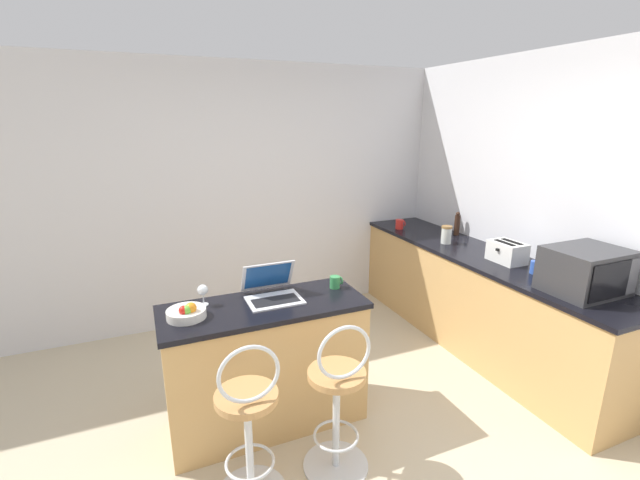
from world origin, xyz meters
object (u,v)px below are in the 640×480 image
Objects in this scene: mug_blue at (535,267)px; mug_red at (400,224)px; bar_stool_near at (249,428)px; fruit_bowl at (187,313)px; toaster at (507,252)px; microwave at (586,271)px; storage_jar at (446,235)px; laptop at (272,289)px; wine_glass_short at (203,291)px; mug_green at (335,282)px; bar_stool_far at (338,403)px; pepper_mill at (457,224)px.

mug_red is (-0.19, 1.61, 0.00)m from mug_blue.
fruit_bowl is at bearing 111.07° from bar_stool_near.
toaster is at bearing 87.75° from mug_blue.
microwave is 0.70m from toaster.
mug_red is at bearing 98.71° from storage_jar.
mug_red is (-0.10, 0.65, -0.03)m from storage_jar.
toaster is at bearing -1.56° from laptop.
wine_glass_short is 0.21m from fruit_bowl.
mug_green is (0.47, -0.01, -0.02)m from laptop.
bar_stool_far is 5.79× the size of storage_jar.
mug_blue is (2.38, 0.31, 0.48)m from bar_stool_near.
mug_red is at bearing 34.24° from laptop.
microwave reaches higher than pepper_mill.
wine_glass_short reaches higher than fruit_bowl.
laptop is at bearing 178.51° from mug_green.
mug_blue is (0.09, -0.95, -0.04)m from storage_jar.
pepper_mill is at bearing -47.61° from mug_red.
storage_jar is 1.66× the size of mug_red.
storage_jar reaches higher than bar_stool_near.
pepper_mill is at bearing 35.63° from bar_stool_far.
microwave is at bearing -25.52° from mug_green.
storage_jar is (-0.11, 0.65, 0.00)m from toaster.
bar_stool_far reaches higher than mug_blue.
fruit_bowl is at bearing 174.37° from mug_blue.
bar_stool_far is 1.95× the size of microwave.
laptop is 2.07× the size of storage_jar.
microwave is (1.85, -0.09, 0.58)m from bar_stool_far.
laptop is 2.22m from mug_red.
bar_stool_far is 2.03m from toaster.
bar_stool_near and bar_stool_far have the same top height.
microwave reaches higher than mug_red.
wine_glass_short is at bearing 97.66° from bar_stool_near.
storage_jar is at bearing 35.80° from bar_stool_far.
mug_blue is at bearing -5.63° from fruit_bowl.
microwave is at bearing -90.39° from mug_blue.
bar_stool_far is at bearing 0.00° from bar_stool_near.
fruit_bowl is (-2.59, 0.66, -0.12)m from microwave.
toaster is at bearing 14.44° from bar_stool_near.
bar_stool_far reaches higher than mug_green.
laptop reaches higher than toaster.
storage_jar is (1.94, 0.59, 0.03)m from laptop.
wine_glass_short reaches higher than mug_green.
toaster is (2.39, 0.61, 0.51)m from bar_stool_near.
mug_green is (-1.56, 0.74, -0.11)m from microwave.
laptop reaches higher than fruit_bowl.
pepper_mill is (1.77, 0.82, 0.07)m from mug_green.
laptop is (0.35, 0.67, 0.49)m from bar_stool_near.
bar_stool_near is 9.62× the size of mug_red.
toaster is 1.32m from mug_red.
pepper_mill is at bearing 77.00° from toaster.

